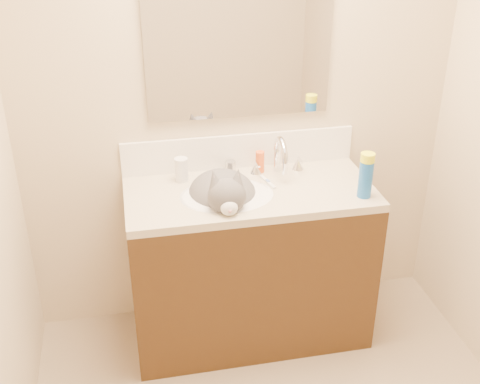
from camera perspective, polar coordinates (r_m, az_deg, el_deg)
name	(u,v)px	position (r m, az deg, el deg)	size (l,w,h in m)	color
room_shell	(323,150)	(1.78, 7.90, 3.96)	(2.24, 2.54, 2.52)	beige
vanity_cabinet	(249,267)	(3.13, 0.90, -7.13)	(1.20, 0.55, 0.82)	#3D2611
counter_slab	(250,193)	(2.90, 0.96, -0.14)	(1.20, 0.55, 0.04)	beige
basin	(227,208)	(2.88, -1.25, -1.52)	(0.45, 0.36, 0.14)	white
faucet	(280,159)	(3.01, 3.77, 3.15)	(0.28, 0.20, 0.21)	silver
cat	(224,197)	(2.86, -1.57, -0.45)	(0.38, 0.47, 0.35)	#504E50
backsplash	(239,151)	(3.09, -0.07, 3.90)	(1.20, 0.02, 0.18)	white
mirror	(239,35)	(2.90, -0.08, 14.64)	(0.90, 0.02, 0.80)	white
pill_bottle	(181,170)	(2.97, -5.57, 2.13)	(0.07, 0.07, 0.12)	white
pill_label	(182,173)	(2.98, -5.56, 1.84)	(0.05, 0.05, 0.04)	orange
silver_jar	(231,166)	(3.06, -0.90, 2.44)	(0.05, 0.05, 0.06)	#B7B7BC
amber_bottle	(260,162)	(3.05, 1.90, 2.88)	(0.04, 0.04, 0.11)	#E7571B
toothbrush	(268,182)	(2.96, 2.64, 0.97)	(0.02, 0.15, 0.01)	white
toothbrush_head	(268,181)	(2.96, 2.64, 1.00)	(0.01, 0.03, 0.01)	#5F7CCB
spray_can	(365,179)	(2.85, 11.81, 1.20)	(0.07, 0.07, 0.18)	blue
spray_cap	(368,158)	(2.81, 12.02, 3.22)	(0.07, 0.07, 0.04)	#F6FF1A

